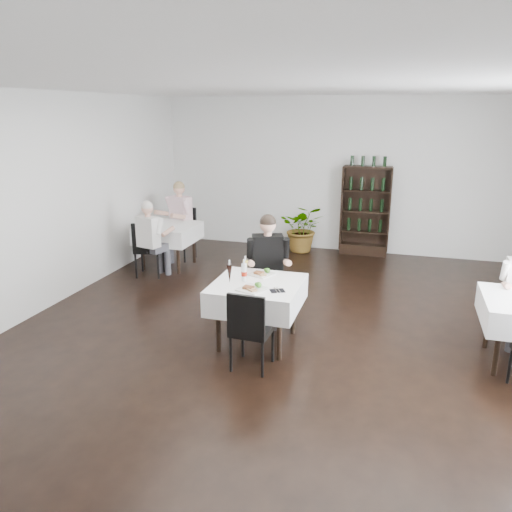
{
  "coord_description": "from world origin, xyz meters",
  "views": [
    {
      "loc": [
        1.28,
        -5.35,
        2.74
      ],
      "look_at": [
        -0.38,
        0.2,
        1.04
      ],
      "focal_mm": 35.0,
      "sensor_mm": 36.0,
      "label": 1
    }
  ],
  "objects_px": {
    "potted_tree": "(303,228)",
    "diner_main": "(268,261)",
    "main_table": "(257,294)",
    "wine_shelf": "(365,212)"
  },
  "relations": [
    {
      "from": "wine_shelf",
      "to": "potted_tree",
      "type": "height_order",
      "value": "wine_shelf"
    },
    {
      "from": "wine_shelf",
      "to": "diner_main",
      "type": "distance_m",
      "value": 3.79
    },
    {
      "from": "diner_main",
      "to": "wine_shelf",
      "type": "bearing_deg",
      "value": 75.58
    },
    {
      "from": "potted_tree",
      "to": "diner_main",
      "type": "relative_size",
      "value": 0.66
    },
    {
      "from": "potted_tree",
      "to": "diner_main",
      "type": "height_order",
      "value": "diner_main"
    },
    {
      "from": "wine_shelf",
      "to": "potted_tree",
      "type": "relative_size",
      "value": 1.84
    },
    {
      "from": "main_table",
      "to": "diner_main",
      "type": "relative_size",
      "value": 0.71
    },
    {
      "from": "potted_tree",
      "to": "diner_main",
      "type": "xyz_separation_m",
      "value": [
        0.24,
        -3.53,
        0.37
      ]
    },
    {
      "from": "potted_tree",
      "to": "main_table",
      "type": "bearing_deg",
      "value": -86.14
    },
    {
      "from": "wine_shelf",
      "to": "potted_tree",
      "type": "bearing_deg",
      "value": -173.07
    }
  ]
}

